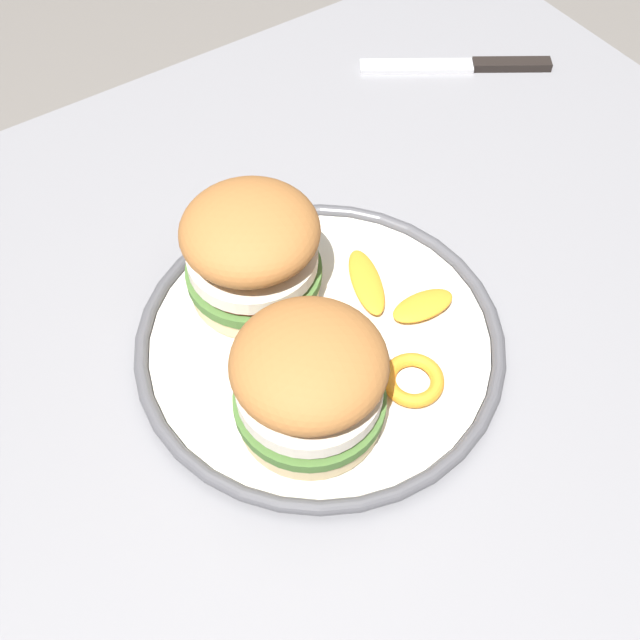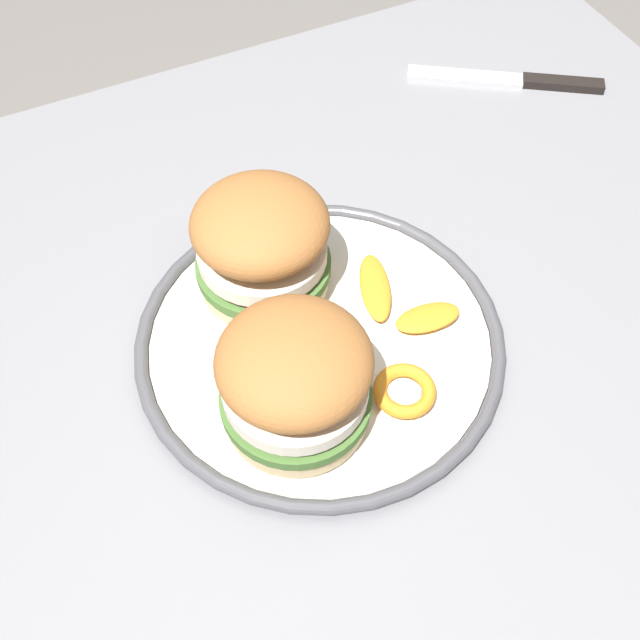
% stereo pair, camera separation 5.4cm
% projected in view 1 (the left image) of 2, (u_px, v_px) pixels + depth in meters
% --- Properties ---
extents(ground_plane, '(8.00, 8.00, 0.00)m').
position_uv_depth(ground_plane, '(301.00, 640.00, 1.21)').
color(ground_plane, slate).
extents(dining_table, '(1.18, 0.92, 0.71)m').
position_uv_depth(dining_table, '(288.00, 465.00, 0.72)').
color(dining_table, gray).
rests_on(dining_table, ground).
extents(dinner_plate, '(0.32, 0.32, 0.02)m').
position_uv_depth(dinner_plate, '(320.00, 341.00, 0.67)').
color(dinner_plate, silver).
rests_on(dinner_plate, dining_table).
extents(sandwich_half_left, '(0.14, 0.14, 0.10)m').
position_uv_depth(sandwich_half_left, '(309.00, 381.00, 0.58)').
color(sandwich_half_left, beige).
rests_on(sandwich_half_left, dinner_plate).
extents(sandwich_half_right, '(0.12, 0.12, 0.10)m').
position_uv_depth(sandwich_half_right, '(252.00, 250.00, 0.65)').
color(sandwich_half_right, beige).
rests_on(sandwich_half_right, dinner_plate).
extents(orange_peel_curled, '(0.06, 0.06, 0.01)m').
position_uv_depth(orange_peel_curled, '(413.00, 380.00, 0.63)').
color(orange_peel_curled, orange).
rests_on(orange_peel_curled, dinner_plate).
extents(orange_peel_strip_long, '(0.05, 0.08, 0.01)m').
position_uv_depth(orange_peel_strip_long, '(366.00, 282.00, 0.69)').
color(orange_peel_strip_long, orange).
rests_on(orange_peel_strip_long, dinner_plate).
extents(orange_peel_strip_short, '(0.06, 0.03, 0.01)m').
position_uv_depth(orange_peel_strip_short, '(423.00, 306.00, 0.68)').
color(orange_peel_strip_short, orange).
rests_on(orange_peel_strip_short, dinner_plate).
extents(table_knife, '(0.20, 0.14, 0.01)m').
position_uv_depth(table_knife, '(469.00, 66.00, 0.91)').
color(table_knife, silver).
rests_on(table_knife, dining_table).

